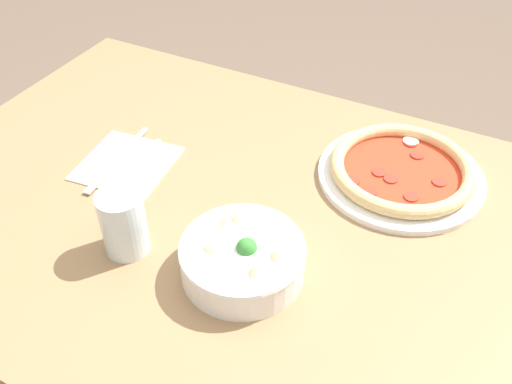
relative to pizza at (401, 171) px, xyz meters
The scene contains 7 objects.
dining_table 0.32m from the pizza, 47.22° to the left, with size 1.30×0.86×0.75m.
pizza is the anchor object (origin of this frame).
bowl 0.37m from the pizza, 65.46° to the left, with size 0.19×0.19×0.07m.
napkin 0.52m from the pizza, 22.44° to the left, with size 0.18×0.18×0.00m.
fork 0.50m from the pizza, 23.33° to the left, with size 0.03×0.18×0.00m.
knife 0.54m from the pizza, 20.62° to the left, with size 0.03×0.22×0.01m.
glass 0.51m from the pizza, 47.43° to the left, with size 0.07×0.07×0.11m.
Camera 1 is at (-0.33, 0.63, 1.43)m, focal length 40.00 mm.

